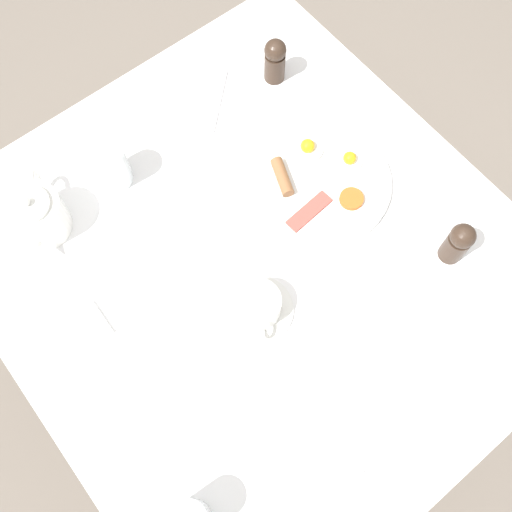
% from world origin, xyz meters
% --- Properties ---
extents(ground_plane, '(8.00, 8.00, 0.00)m').
position_xyz_m(ground_plane, '(0.00, 0.00, 0.00)').
color(ground_plane, '#70665B').
extents(table, '(1.00, 1.10, 0.72)m').
position_xyz_m(table, '(0.00, 0.00, 0.65)').
color(table, white).
rests_on(table, ground_plane).
extents(breakfast_plate, '(0.30, 0.30, 0.04)m').
position_xyz_m(breakfast_plate, '(0.21, 0.06, 0.72)').
color(breakfast_plate, white).
rests_on(breakfast_plate, table).
extents(teapot_near, '(0.12, 0.18, 0.12)m').
position_xyz_m(teapot_near, '(-0.29, 0.33, 0.77)').
color(teapot_near, white).
rests_on(teapot_near, table).
extents(teacup_with_saucer_left, '(0.14, 0.14, 0.06)m').
position_xyz_m(teacup_with_saucer_left, '(-0.06, -0.08, 0.74)').
color(teacup_with_saucer_left, white).
rests_on(teacup_with_saucer_left, table).
extents(water_glass_short, '(0.07, 0.07, 0.11)m').
position_xyz_m(water_glass_short, '(-0.11, 0.33, 0.77)').
color(water_glass_short, white).
rests_on(water_glass_short, table).
extents(pepper_grinder, '(0.05, 0.05, 0.11)m').
position_xyz_m(pepper_grinder, '(0.32, 0.33, 0.78)').
color(pepper_grinder, '#38281E').
rests_on(pepper_grinder, table).
extents(salt_grinder, '(0.05, 0.05, 0.11)m').
position_xyz_m(salt_grinder, '(0.31, -0.23, 0.78)').
color(salt_grinder, '#38281E').
rests_on(salt_grinder, table).
extents(napkin_folded, '(0.13, 0.08, 0.01)m').
position_xyz_m(napkin_folded, '(-0.37, 0.09, 0.72)').
color(napkin_folded, white).
rests_on(napkin_folded, table).
extents(fork_by_plate, '(0.14, 0.13, 0.00)m').
position_xyz_m(fork_by_plate, '(0.18, 0.36, 0.72)').
color(fork_by_plate, silver).
rests_on(fork_by_plate, table).
extents(knife_by_plate, '(0.13, 0.16, 0.00)m').
position_xyz_m(knife_by_plate, '(0.06, -0.43, 0.72)').
color(knife_by_plate, silver).
rests_on(knife_by_plate, table).
extents(spoon_for_tea, '(0.15, 0.08, 0.00)m').
position_xyz_m(spoon_for_tea, '(-0.17, -0.40, 0.72)').
color(spoon_for_tea, silver).
rests_on(spoon_for_tea, table).
extents(fork_spare, '(0.17, 0.09, 0.00)m').
position_xyz_m(fork_spare, '(-0.17, 0.09, 0.72)').
color(fork_spare, silver).
rests_on(fork_spare, table).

